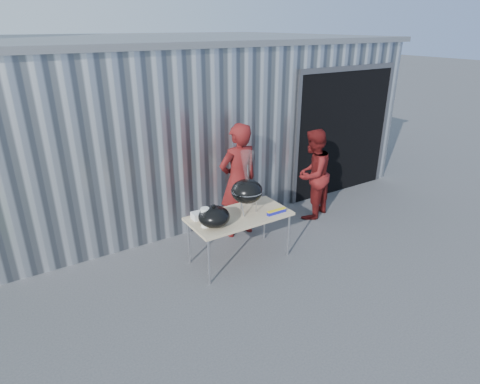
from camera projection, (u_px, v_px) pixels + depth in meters
ground at (257, 275)px, 5.77m from camera, size 80.00×80.00×0.00m
building at (177, 109)px, 9.19m from camera, size 8.20×6.20×3.10m
folding_table at (239, 218)px, 5.89m from camera, size 1.50×0.75×0.75m
kettle_grill at (247, 187)px, 5.79m from camera, size 0.47×0.47×0.95m
grill_lid at (214, 217)px, 5.51m from camera, size 0.44×0.44×0.32m
paper_towels at (205, 217)px, 5.49m from camera, size 0.12×0.12×0.28m
white_tub at (199, 215)px, 5.75m from camera, size 0.20×0.15×0.10m
foil_box at (276, 212)px, 5.91m from camera, size 0.32×0.06×0.06m
person_cook at (238, 181)px, 6.56m from camera, size 0.71×0.47×1.93m
person_bystander at (312, 174)px, 7.24m from camera, size 0.98×0.88×1.66m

